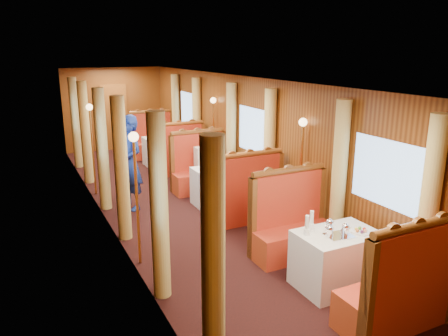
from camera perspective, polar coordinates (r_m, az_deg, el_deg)
floor at (r=8.58m, az=-4.96°, el=-5.45°), size 3.00×12.00×0.01m
ceiling at (r=8.05m, az=-5.38°, el=11.44°), size 3.00×12.00×0.01m
wall_far at (r=13.92m, az=-14.16°, el=7.47°), size 3.00×0.01×2.50m
wall_left at (r=7.83m, az=-15.45°, el=1.59°), size 0.01×12.00×2.50m
wall_right at (r=8.86m, az=3.94°, el=3.65°), size 0.01×12.00×2.50m
doorway_far at (r=13.93m, az=-14.07°, el=6.43°), size 0.80×0.04×2.00m
table_near at (r=6.01m, az=14.49°, el=-11.47°), size 1.05×0.72×0.75m
banquette_near_fwd at (r=5.36m, az=21.75°, el=-15.00°), size 1.30×0.55×1.34m
banquette_near_aft at (r=6.71m, az=8.89°, el=-7.78°), size 1.30×0.55×1.34m
table_mid at (r=8.74m, az=-0.43°, el=-2.41°), size 1.05×0.72×0.75m
banquette_mid_fwd at (r=7.87m, az=2.78°, el=-4.08°), size 1.30×0.55×1.34m
banquette_mid_aft at (r=9.61m, az=-3.05°, el=-0.48°), size 1.30×0.55×1.34m
table_far at (r=11.88m, az=-7.76°, el=2.22°), size 1.05×0.72×0.75m
banquette_far_fwd at (r=10.94m, az=-6.08°, el=1.40°), size 1.30×0.55×1.34m
banquette_far_aft at (r=12.82m, az=-9.22°, el=3.34°), size 1.30×0.55×1.34m
tea_tray at (r=5.75m, az=14.79°, el=-8.54°), size 0.36×0.29×0.01m
teapot_left at (r=5.66m, az=13.61°, el=-8.25°), size 0.18×0.16×0.12m
teapot_right at (r=5.76m, az=15.55°, el=-7.95°), size 0.17×0.13×0.13m
teapot_back at (r=5.83m, az=13.58°, el=-7.49°), size 0.20×0.17×0.14m
fruit_plate at (r=5.93m, az=17.43°, el=-7.87°), size 0.24×0.24×0.05m
cup_inboard at (r=5.65m, az=10.77°, el=-7.61°), size 0.08×0.08×0.26m
cup_outboard at (r=5.82m, az=11.35°, el=-6.97°), size 0.08×0.08×0.26m
rose_vase_mid at (r=8.61m, az=-0.51°, el=1.14°), size 0.06×0.06×0.36m
rose_vase_far at (r=11.78m, az=-7.76°, el=4.85°), size 0.06×0.06×0.36m
window_left_near at (r=4.52m, az=-6.83°, el=-5.28°), size 0.01×1.20×0.90m
curtain_left_near_a at (r=4.00m, az=-1.43°, el=-12.31°), size 0.22×0.22×2.35m
curtain_left_near_b at (r=5.34m, az=-8.47°, el=-5.21°), size 0.22×0.22×2.35m
window_right_near at (r=6.11m, az=20.42°, el=-0.68°), size 0.01×1.20×0.90m
curtain_right_near_a at (r=5.64m, az=25.11°, el=-5.44°), size 0.22×0.22×2.35m
curtain_right_near_b at (r=6.65m, az=14.77°, el=-1.43°), size 0.22×0.22×2.35m
window_left_mid at (r=7.79m, az=-15.45°, el=3.03°), size 0.01×1.20×0.90m
curtain_left_mid_a at (r=7.13m, az=-13.26°, el=-0.21°), size 0.22×0.22×2.35m
curtain_left_mid_b at (r=8.62m, az=-15.64°, el=2.28°), size 0.22×0.22×2.35m
window_right_mid at (r=8.81m, az=3.88°, el=4.91°), size 0.01×1.20×0.90m
curtain_right_mid_a at (r=8.16m, az=5.93°, el=2.06°), size 0.22×0.22×2.35m
curtain_right_mid_b at (r=9.49m, az=0.95°, el=4.00°), size 0.22×0.22×2.35m
window_left_far at (r=11.21m, az=-18.92°, el=6.35°), size 0.01×1.20×0.90m
curtain_left_far_a at (r=10.50m, az=-17.65°, el=4.38°), size 0.22×0.22×2.35m
curtain_left_far_b at (r=12.02m, az=-18.82°, el=5.59°), size 0.22×0.22×2.35m
window_right_far at (r=11.94m, az=-4.58°, el=7.62°), size 0.01×1.20×0.90m
curtain_right_far_a at (r=11.22m, az=-3.57°, el=5.73°), size 0.22×0.22×2.35m
curtain_right_far_b at (r=12.66m, az=-6.30°, el=6.76°), size 0.22×0.22×2.35m
sconce_left_fore at (r=6.16m, az=-11.49°, el=-0.52°), size 0.14×0.14×1.95m
sconce_right_fore at (r=7.35m, az=10.10°, el=2.09°), size 0.14×0.14×1.95m
sconce_left_aft at (r=9.52m, az=-16.96°, el=4.65°), size 0.14×0.14×1.95m
sconce_right_aft at (r=10.32m, az=-1.40°, el=6.09°), size 0.14×0.14×1.95m
steward at (r=8.56m, az=-12.22°, el=0.67°), size 0.63×0.78×1.84m
passenger at (r=9.31m, az=-2.49°, el=1.04°), size 0.40×0.44×0.76m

